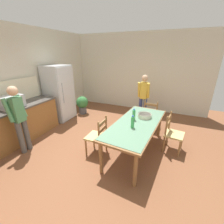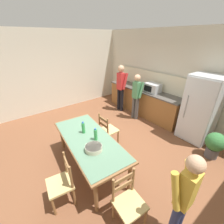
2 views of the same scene
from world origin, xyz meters
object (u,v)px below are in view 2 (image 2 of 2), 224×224
Objects in this scene: chair_side_far_left at (108,130)px; chair_head_end at (128,202)px; bottle_near_centre at (83,128)px; person_at_counter at (136,95)px; serving_bowl at (94,148)px; person_at_sink at (121,86)px; chair_side_near_right at (62,183)px; person_by_table at (183,198)px; refrigerator at (200,109)px; bottle_off_centre at (96,135)px; dining_table at (89,142)px; potted_plant at (215,144)px; microwave at (153,88)px.

chair_head_end is at bearing 152.44° from chair_side_far_left.
bottle_near_centre is 0.17× the size of person_at_counter.
chair_side_far_left reaches higher than serving_bowl.
person_at_sink is at bearing -49.63° from chair_side_far_left.
bottle_near_centre is 2.86m from person_at_sink.
person_by_table is at bearing 43.13° from chair_side_near_right.
bottle_off_centre is at bearing -105.16° from refrigerator.
dining_table is 3.05m from person_at_sink.
bottle_off_centre is 0.40× the size of potted_plant.
potted_plant is (3.36, 0.05, -0.59)m from person_at_sink.
bottle_near_centre is 0.18× the size of person_by_table.
chair_head_end is at bearing -81.36° from refrigerator.
microwave is at bearing -24.58° from person_at_counter.
microwave reaches higher than chair_side_near_right.
chair_side_far_left is (-0.81, 1.55, 0.00)m from chair_side_near_right.
bottle_off_centre is 0.18× the size of person_by_table.
bottle_off_centre is at bearing -140.22° from person_at_sink.
refrigerator is at bearing -79.90° from person_at_sink.
refrigerator reaches higher than chair_head_end.
refrigerator is 3.63× the size of microwave.
chair_side_near_right is at bearing -86.02° from serving_bowl.
bottle_near_centre reaches higher than potted_plant.
chair_side_near_right is (-0.47, -3.68, -0.47)m from refrigerator.
person_at_counter is (-0.59, 1.63, 0.44)m from chair_side_far_left.
chair_side_far_left is 1.36× the size of potted_plant.
chair_head_end is 1.14m from chair_side_near_right.
dining_table is at bearing 90.62° from chair_head_end.
chair_side_near_right is at bearing 130.96° from chair_head_end.
bottle_near_centre is 0.40× the size of potted_plant.
bottle_near_centre is 1.66m from chair_head_end.
chair_head_end is 1.00× the size of chair_side_far_left.
person_at_counter reaches higher than chair_side_near_right.
person_at_counter is at bearing 48.33° from chair_head_end.
bottle_near_centre is at bearing -111.48° from refrigerator.
refrigerator reaches higher than dining_table.
microwave is at bearing 40.12° from chair_head_end.
person_at_sink is at bearing 88.56° from person_at_counter.
serving_bowl is at bearing -151.67° from person_at_counter.
bottle_near_centre is 0.30× the size of chair_side_near_right.
chair_side_far_left is (-0.51, 0.67, -0.44)m from bottle_off_centre.
bottle_off_centre is 1.78m from person_by_table.
person_at_counter reaches higher than person_by_table.
potted_plant is (1.54, 2.47, -0.29)m from dining_table.
person_at_counter is (-1.35, 2.50, 0.07)m from serving_bowl.
potted_plant is at bearing -88.38° from person_at_counter.
dining_table is at bearing -121.86° from potted_plant.
dining_table is at bearing -75.57° from microwave.
dining_table reaches higher than potted_plant.
serving_bowl is 3.34m from person_at_sink.
refrigerator is at bearing -74.96° from person_at_counter.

